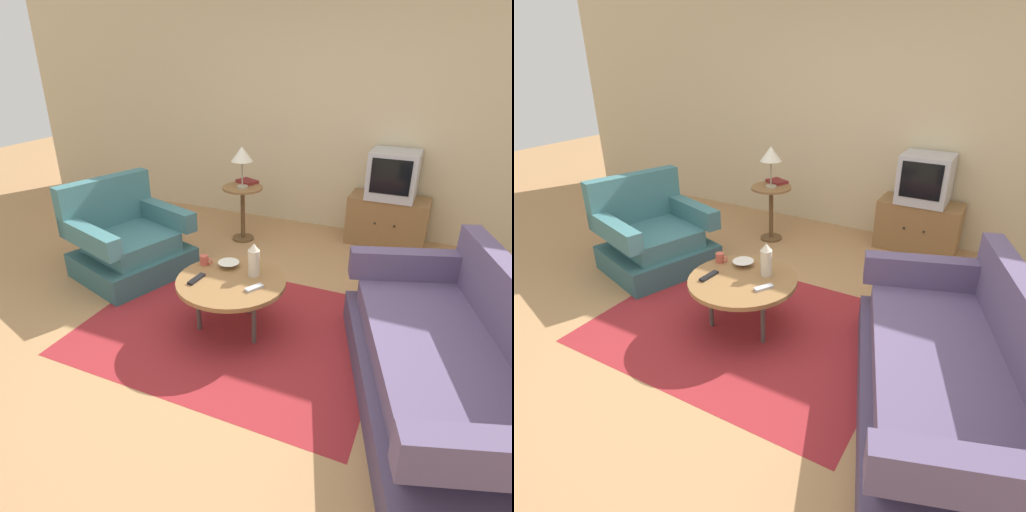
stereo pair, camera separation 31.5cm
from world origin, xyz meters
TOP-DOWN VIEW (x-y plane):
  - ground_plane at (0.00, 0.00)m, footprint 16.00×16.00m
  - back_wall at (0.00, 2.57)m, footprint 9.00×0.12m
  - area_rug at (-0.13, 0.05)m, footprint 2.30×1.78m
  - armchair at (-1.51, 0.52)m, footprint 1.12×1.18m
  - couch at (1.45, -0.14)m, footprint 1.51×2.10m
  - coffee_table at (-0.13, 0.05)m, footprint 0.84×0.84m
  - side_table at (-0.83, 1.71)m, footprint 0.45×0.45m
  - tv_stand at (0.71, 2.27)m, footprint 0.86×0.44m
  - television at (0.71, 2.26)m, footprint 0.51×0.45m
  - table_lamp at (-0.81, 1.68)m, footprint 0.24×0.24m
  - vase at (0.00, 0.19)m, footprint 0.09×0.09m
  - mug at (-0.44, 0.19)m, footprint 0.11×0.07m
  - bowl at (-0.24, 0.23)m, footprint 0.17×0.17m
  - tv_remote_dark at (-0.37, -0.07)m, footprint 0.06×0.18m
  - tv_remote_silver at (0.09, -0.01)m, footprint 0.11×0.15m
  - book at (-0.85, 1.87)m, footprint 0.27×0.25m

SIDE VIEW (x-z plane):
  - ground_plane at x=0.00m, z-range 0.00..0.00m
  - area_rug at x=-0.13m, z-range 0.00..0.00m
  - tv_stand at x=0.71m, z-range 0.00..0.55m
  - couch at x=1.45m, z-range -0.15..0.70m
  - armchair at x=-1.51m, z-range -0.15..0.75m
  - coffee_table at x=-0.13m, z-range 0.19..0.63m
  - side_table at x=-0.83m, z-range 0.13..0.77m
  - tv_remote_dark at x=-0.37m, z-range 0.44..0.46m
  - tv_remote_silver at x=0.09m, z-range 0.44..0.46m
  - bowl at x=-0.24m, z-range 0.44..0.48m
  - mug at x=-0.44m, z-range 0.44..0.52m
  - vase at x=0.00m, z-range 0.44..0.71m
  - book at x=-0.85m, z-range 0.63..0.66m
  - television at x=0.71m, z-range 0.55..1.05m
  - table_lamp at x=-0.81m, z-range 0.77..1.22m
  - back_wall at x=0.00m, z-range 0.00..2.70m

